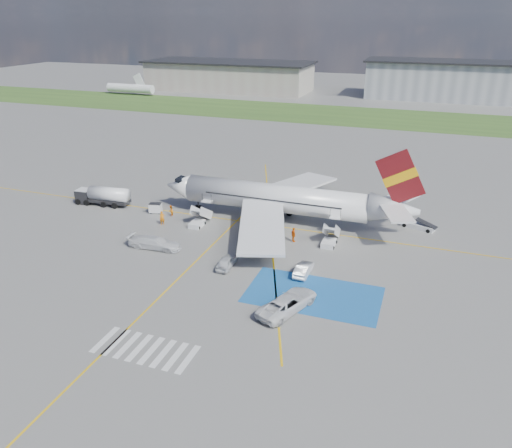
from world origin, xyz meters
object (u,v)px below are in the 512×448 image
at_px(belt_loader, 418,226).
at_px(fuel_tanker, 103,197).
at_px(car_silver_b, 304,269).
at_px(airliner, 285,199).
at_px(van_white_b, 154,241).
at_px(car_silver_a, 226,262).
at_px(van_white_a, 288,301).
at_px(gpu_cart, 156,209).

bearing_deg(belt_loader, fuel_tanker, -153.43).
bearing_deg(car_silver_b, airliner, -63.78).
relative_size(fuel_tanker, van_white_b, 1.67).
bearing_deg(car_silver_a, van_white_a, 142.23).
distance_m(airliner, car_silver_b, 15.69).
distance_m(airliner, belt_loader, 18.59).
xyz_separation_m(gpu_cart, car_silver_b, (25.32, -10.86, -0.00)).
bearing_deg(van_white_a, car_silver_b, -65.62).
distance_m(belt_loader, car_silver_a, 28.06).
bearing_deg(gpu_cart, belt_loader, -4.10).
height_order(car_silver_a, van_white_b, van_white_b).
relative_size(gpu_cart, car_silver_a, 0.50).
height_order(fuel_tanker, gpu_cart, fuel_tanker).
relative_size(van_white_a, van_white_b, 1.11).
height_order(fuel_tanker, car_silver_b, fuel_tanker).
bearing_deg(van_white_a, fuel_tanker, -6.61).
distance_m(fuel_tanker, car_silver_a, 28.56).
bearing_deg(gpu_cart, van_white_b, -75.25).
height_order(car_silver_a, van_white_a, van_white_a).
bearing_deg(belt_loader, van_white_b, -132.09).
xyz_separation_m(fuel_tanker, car_silver_a, (25.70, -12.45, -0.54)).
bearing_deg(gpu_cart, car_silver_a, -51.42).
xyz_separation_m(belt_loader, car_silver_b, (-11.56, -17.92, 0.32)).
height_order(gpu_cart, belt_loader, gpu_cart).
height_order(fuel_tanker, belt_loader, fuel_tanker).
bearing_deg(car_silver_b, car_silver_a, 10.22).
bearing_deg(van_white_a, van_white_b, -0.37).
distance_m(belt_loader, van_white_b, 35.54).
height_order(fuel_tanker, van_white_b, fuel_tanker).
height_order(airliner, fuel_tanker, airliner).
height_order(gpu_cart, car_silver_b, gpu_cart).
height_order(car_silver_b, van_white_a, van_white_a).
distance_m(gpu_cart, belt_loader, 37.55).
xyz_separation_m(fuel_tanker, van_white_b, (15.26, -10.83, -0.20)).
relative_size(gpu_cart, van_white_b, 0.39).
bearing_deg(van_white_a, car_silver_a, -12.77).
relative_size(car_silver_a, van_white_a, 0.70).
relative_size(fuel_tanker, gpu_cart, 4.28).
distance_m(airliner, van_white_b, 19.03).
xyz_separation_m(airliner, van_white_a, (6.74, -21.71, -2.31)).
xyz_separation_m(belt_loader, car_silver_a, (-20.43, -19.23, 0.33)).
relative_size(fuel_tanker, belt_loader, 1.76).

